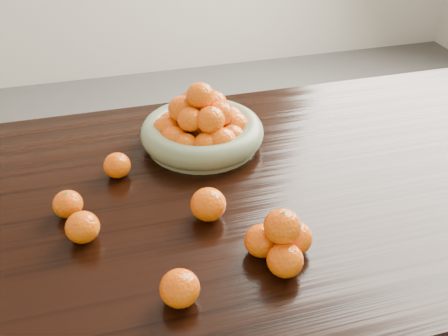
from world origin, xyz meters
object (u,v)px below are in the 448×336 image
object	(u,v)px
dining_table	(233,217)
loose_orange_0	(68,204)
fruit_bowl	(202,127)
orange_pyramid	(281,241)

from	to	relation	value
dining_table	loose_orange_0	xyz separation A→B (m)	(-0.39, 0.00, 0.12)
fruit_bowl	loose_orange_0	xyz separation A→B (m)	(-0.36, -0.22, -0.02)
dining_table	orange_pyramid	size ratio (longest dim) A/B	14.25
fruit_bowl	orange_pyramid	xyz separation A→B (m)	(0.05, -0.48, -0.00)
fruit_bowl	loose_orange_0	size ratio (longest dim) A/B	5.02
orange_pyramid	loose_orange_0	size ratio (longest dim) A/B	2.09
fruit_bowl	orange_pyramid	world-z (taller)	fruit_bowl
orange_pyramid	fruit_bowl	bearing A→B (deg)	95.64
orange_pyramid	loose_orange_0	world-z (taller)	orange_pyramid
orange_pyramid	loose_orange_0	bearing A→B (deg)	147.92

